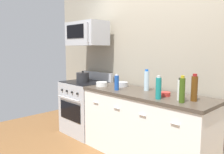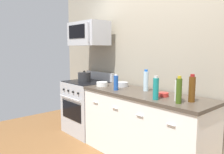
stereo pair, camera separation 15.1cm
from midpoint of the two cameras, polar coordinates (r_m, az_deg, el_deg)
The scene contains 14 objects.
back_wall at distance 3.29m, azimuth 11.60°, elevation 4.49°, with size 4.96×0.10×2.70m, color #9E937F.
counter_unit at distance 3.13m, azimuth 6.82°, elevation -12.18°, with size 1.87×0.66×0.92m.
range_oven at distance 4.05m, azimuth -7.77°, elevation -7.53°, with size 0.76×0.69×1.07m.
microwave at distance 3.95m, azimuth -7.57°, elevation 10.86°, with size 0.74×0.44×0.40m.
bottle_sparkling_teal at distance 2.62m, azimuth 10.14°, elevation -2.77°, with size 0.07×0.07×0.27m.
bottle_vinegar_white at distance 2.62m, azimuth 15.41°, elevation -3.13°, with size 0.07×0.07×0.26m.
bottle_soda_blue at distance 3.13m, azimuth -0.18°, elevation -1.43°, with size 0.06×0.06×0.23m.
bottle_olive_oil at distance 2.50m, azimuth 15.76°, elevation -3.19°, with size 0.06×0.06×0.30m.
bottle_water_clear at distance 3.12m, azimuth 7.42°, elevation -0.90°, with size 0.07×0.07×0.30m.
bottle_wine_amber at distance 2.62m, azimuth 18.64°, elevation -2.72°, with size 0.07×0.07×0.31m.
bowl_white_ceramic at distance 3.47m, azimuth -3.88°, elevation -1.78°, with size 0.17×0.17×0.07m.
bowl_red_small at distance 2.83m, azimuth 11.92°, elevation -4.23°, with size 0.12×0.12×0.05m.
bowl_steel_prep at distance 3.44m, azimuth 1.35°, elevation -1.82°, with size 0.18×0.18×0.07m.
stockpot at distance 3.92m, azimuth -8.54°, elevation -0.06°, with size 0.22×0.22×0.20m.
Camera 1 is at (1.80, -2.36, 1.51)m, focal length 35.96 mm.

